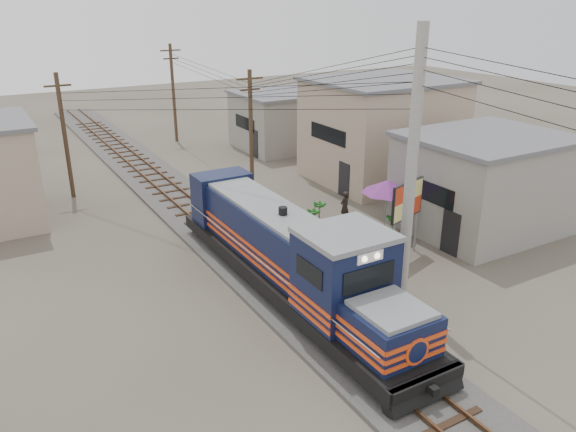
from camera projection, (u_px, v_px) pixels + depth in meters
ground at (316, 316)px, 20.13m from camera, size 120.00×120.00×0.00m
ballast at (208, 224)px, 28.16m from camera, size 3.60×70.00×0.16m
track at (208, 221)px, 28.09m from camera, size 1.15×70.00×0.12m
locomotive at (290, 256)px, 21.03m from camera, size 2.76×15.01×3.72m
utility_pole_main at (411, 172)px, 19.56m from camera, size 0.40×0.40×10.00m
wooden_pole_mid at (251, 129)px, 32.19m from camera, size 1.60×0.24×7.00m
wooden_pole_far at (173, 91)px, 43.52m from camera, size 1.60×0.24×7.50m
wooden_pole_left at (65, 134)px, 30.96m from camera, size 1.60×0.24×7.00m
power_lines at (210, 75)px, 24.17m from camera, size 9.65×19.00×3.30m
shophouse_front at (483, 182)px, 27.08m from camera, size 7.35×6.30×4.70m
shophouse_mid at (382, 130)px, 34.53m from camera, size 8.40×7.35×6.20m
shophouse_back at (281, 120)px, 42.25m from camera, size 6.30×6.30×4.20m
billboard at (407, 202)px, 23.89m from camera, size 2.17×0.78×3.46m
market_umbrella at (387, 187)px, 26.43m from camera, size 2.97×2.97×2.69m
vendor at (345, 206)px, 28.48m from camera, size 0.66×0.51×1.60m
plant_nursery at (351, 238)px, 25.52m from camera, size 3.11×3.02×1.10m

